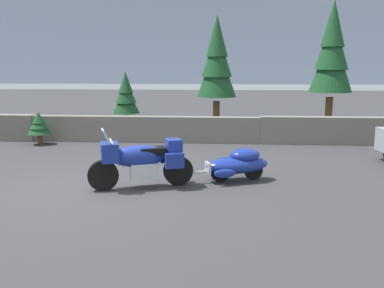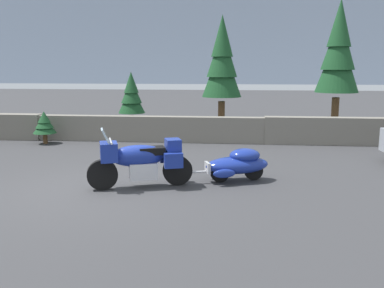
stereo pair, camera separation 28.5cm
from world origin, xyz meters
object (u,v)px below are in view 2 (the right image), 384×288
touring_motorcycle (140,160)px  pine_tree_secondary (131,95)px  car_shaped_trailer (238,164)px  pine_tree_far_right (222,61)px  pine_tree_tall (339,51)px

touring_motorcycle → pine_tree_secondary: size_ratio=0.92×
touring_motorcycle → car_shaped_trailer: touring_motorcycle is taller
touring_motorcycle → pine_tree_far_right: bearing=78.8°
car_shaped_trailer → pine_tree_far_right: size_ratio=0.48×
touring_motorcycle → pine_tree_secondary: (-2.08, 7.82, 0.89)m
pine_tree_tall → pine_tree_far_right: (-4.31, -0.29, -0.34)m
car_shaped_trailer → touring_motorcycle: bearing=-160.5°
pine_tree_tall → touring_motorcycle: bearing=-126.5°
touring_motorcycle → pine_tree_secondary: pine_tree_secondary is taller
pine_tree_secondary → pine_tree_far_right: bearing=-4.1°
touring_motorcycle → car_shaped_trailer: (2.12, 0.75, -0.21)m
car_shaped_trailer → pine_tree_secondary: (-4.19, 7.07, 1.11)m
touring_motorcycle → pine_tree_far_right: pine_tree_far_right is taller
pine_tree_tall → pine_tree_far_right: size_ratio=1.12×
car_shaped_trailer → pine_tree_secondary: pine_tree_secondary is taller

